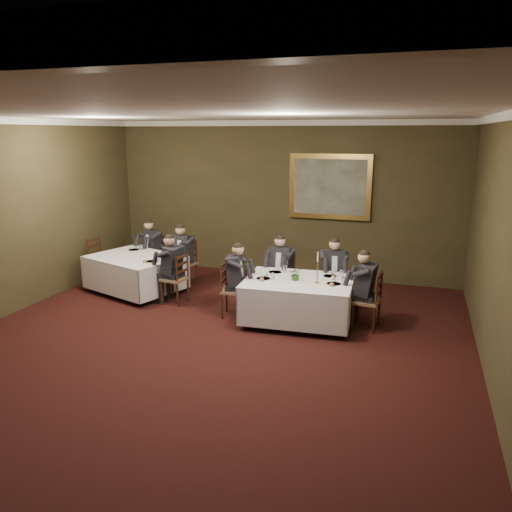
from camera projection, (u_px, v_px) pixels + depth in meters
The scene contains 27 objects.
ground at pixel (188, 365), 7.15m from camera, with size 10.00×10.00×0.00m, color black.
ceiling at pixel (179, 112), 6.31m from camera, with size 8.00×10.00×0.10m, color silver.
back_wall at pixel (282, 200), 11.34m from camera, with size 8.00×0.10×3.50m, color #36321B.
right_wall at pixel (511, 271), 5.51m from camera, with size 0.10×10.00×3.50m, color #36321B.
crown_molding at pixel (179, 116), 6.32m from camera, with size 8.00×10.00×0.12m.
table_main at pixel (298, 297), 8.68m from camera, with size 1.95×1.53×0.67m.
table_second at pixel (136, 271), 10.33m from camera, with size 2.16×1.89×0.67m.
chair_main_backleft at pixel (281, 288), 9.74m from camera, with size 0.50×0.49×1.00m.
diner_main_backleft at pixel (281, 277), 9.68m from camera, with size 0.47×0.54×1.35m.
chair_main_backright at pixel (332, 292), 9.50m from camera, with size 0.54×0.52×1.00m.
diner_main_backright at pixel (333, 281), 9.43m from camera, with size 0.51×0.57×1.35m.
chair_main_endleft at pixel (233, 301), 9.01m from camera, with size 0.49×0.51×1.00m.
diner_main_endleft at pixel (234, 289), 8.96m from camera, with size 0.54×0.48×1.35m.
chair_main_endright at pixel (367, 312), 8.43m from camera, with size 0.47×0.49×1.00m.
diner_main_endright at pixel (367, 299), 8.38m from camera, with size 0.53×0.46×1.35m.
chair_sec_backleft at pixel (154, 266), 11.38m from camera, with size 0.58×0.57×1.00m.
diner_sec_backleft at pixel (153, 256), 11.32m from camera, with size 0.57×0.61×1.35m.
chair_sec_backright at pixel (185, 273), 10.81m from camera, with size 0.53×0.52×1.00m.
diner_sec_backright at pixel (184, 263), 10.75m from camera, with size 0.51×0.57×1.35m.
chair_sec_endright at pixel (175, 289), 9.70m from camera, with size 0.47×0.48×1.00m.
diner_sec_endright at pixel (174, 277), 9.65m from camera, with size 0.52×0.45×1.35m.
chair_sec_endleft at pixel (102, 270), 11.04m from camera, with size 0.47×0.49×1.00m.
centerpiece at pixel (296, 273), 8.57m from camera, with size 0.22×0.19×0.24m, color #2D5926.
candlestick at pixel (317, 271), 8.40m from camera, with size 0.08×0.08×0.55m.
place_setting_table_main at pixel (278, 270), 9.10m from camera, with size 0.33×0.31×0.14m.
place_setting_table_second at pixel (137, 248), 10.84m from camera, with size 0.33×0.31×0.14m.
painting at pixel (330, 187), 10.86m from camera, with size 1.79×0.09×1.42m.
Camera 1 is at (2.98, -5.93, 3.25)m, focal length 35.00 mm.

